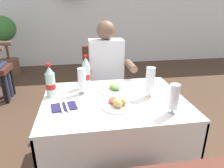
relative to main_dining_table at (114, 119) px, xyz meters
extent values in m
cube|color=white|center=(0.00, 0.00, 0.17)|extent=(1.06, 0.81, 0.02)
cube|color=white|center=(0.00, -0.40, 0.00)|extent=(1.06, 0.02, 0.32)
cube|color=white|center=(0.00, 0.40, 0.00)|extent=(1.06, 0.02, 0.32)
cube|color=white|center=(-0.52, 0.00, 0.00)|extent=(0.02, 0.81, 0.32)
cube|color=white|center=(0.52, 0.00, 0.00)|extent=(0.02, 0.81, 0.32)
cube|color=#472D1E|center=(0.47, -0.34, -0.20)|extent=(0.07, 0.07, 0.73)
cube|color=#472D1E|center=(-0.47, 0.34, -0.20)|extent=(0.07, 0.07, 0.73)
cube|color=#472D1E|center=(0.47, 0.34, -0.20)|extent=(0.07, 0.07, 0.73)
cube|color=#4C2319|center=(0.00, 0.70, -0.08)|extent=(0.44, 0.44, 0.08)
cube|color=#4C2319|center=(0.00, 0.95, 0.18)|extent=(0.42, 0.06, 0.44)
cube|color=black|center=(-0.17, 0.53, -0.34)|extent=(0.04, 0.04, 0.45)
cube|color=black|center=(0.17, 0.53, -0.34)|extent=(0.04, 0.04, 0.45)
cube|color=black|center=(-0.17, 0.87, -0.34)|extent=(0.04, 0.04, 0.45)
cube|color=black|center=(0.17, 0.87, -0.34)|extent=(0.04, 0.04, 0.45)
cylinder|color=#282D42|center=(-0.04, 0.50, -0.34)|extent=(0.10, 0.10, 0.45)
cylinder|color=#282D42|center=(0.12, 0.50, -0.34)|extent=(0.10, 0.10, 0.45)
cube|color=#282D42|center=(0.04, 0.66, -0.06)|extent=(0.34, 0.36, 0.12)
cube|color=silver|center=(0.04, 0.74, 0.25)|extent=(0.36, 0.20, 0.50)
sphere|color=brown|center=(0.04, 0.74, 0.60)|extent=(0.19, 0.19, 0.19)
cylinder|color=brown|center=(-0.18, 0.51, 0.28)|extent=(0.07, 0.26, 0.07)
cylinder|color=brown|center=(0.25, 0.51, 0.28)|extent=(0.07, 0.26, 0.07)
cylinder|color=white|center=(0.01, -0.13, 0.19)|extent=(0.24, 0.24, 0.01)
ellipsoid|color=#C14C33|center=(-0.02, -0.08, 0.21)|extent=(0.07, 0.10, 0.03)
ellipsoid|color=#99602D|center=(0.04, -0.13, 0.21)|extent=(0.04, 0.06, 0.04)
ellipsoid|color=gold|center=(0.00, -0.16, 0.22)|extent=(0.09, 0.10, 0.05)
cylinder|color=white|center=(0.03, 0.14, 0.19)|extent=(0.24, 0.24, 0.01)
ellipsoid|color=gold|center=(0.02, 0.17, 0.21)|extent=(0.10, 0.10, 0.04)
ellipsoid|color=#4C8E38|center=(0.03, 0.14, 0.21)|extent=(0.11, 0.11, 0.03)
cylinder|color=white|center=(-0.23, 0.13, 0.18)|extent=(0.07, 0.07, 0.01)
cylinder|color=white|center=(-0.23, 0.13, 0.20)|extent=(0.02, 0.02, 0.03)
cylinder|color=white|center=(-0.23, 0.13, 0.30)|extent=(0.06, 0.06, 0.17)
cylinder|color=#C68928|center=(-0.23, 0.13, 0.27)|extent=(0.06, 0.06, 0.11)
cylinder|color=white|center=(0.27, -0.01, 0.18)|extent=(0.07, 0.07, 0.01)
cylinder|color=white|center=(0.27, -0.01, 0.20)|extent=(0.02, 0.02, 0.03)
cylinder|color=white|center=(0.27, -0.01, 0.32)|extent=(0.07, 0.07, 0.20)
cylinder|color=gold|center=(0.27, -0.01, 0.27)|extent=(0.06, 0.06, 0.11)
cylinder|color=white|center=(0.34, -0.28, 0.18)|extent=(0.07, 0.07, 0.01)
cylinder|color=white|center=(0.34, -0.28, 0.20)|extent=(0.02, 0.02, 0.03)
cylinder|color=white|center=(0.34, -0.28, 0.30)|extent=(0.06, 0.06, 0.17)
cylinder|color=black|center=(0.34, -0.28, 0.26)|extent=(0.06, 0.06, 0.09)
cylinder|color=silver|center=(-0.19, 0.27, 0.28)|extent=(0.07, 0.07, 0.21)
cylinder|color=red|center=(-0.19, 0.27, 0.27)|extent=(0.07, 0.07, 0.05)
cone|color=silver|center=(-0.19, 0.27, 0.42)|extent=(0.06, 0.06, 0.05)
cylinder|color=red|center=(-0.19, 0.27, 0.45)|extent=(0.03, 0.03, 0.02)
cylinder|color=silver|center=(-0.47, 0.12, 0.27)|extent=(0.07, 0.07, 0.19)
cylinder|color=red|center=(-0.47, 0.12, 0.26)|extent=(0.07, 0.07, 0.04)
cone|color=silver|center=(-0.47, 0.12, 0.39)|extent=(0.06, 0.06, 0.05)
cylinder|color=red|center=(-0.47, 0.12, 0.43)|extent=(0.03, 0.03, 0.02)
cube|color=#231E4C|center=(-0.36, -0.08, 0.18)|extent=(0.19, 0.16, 0.01)
cube|color=silver|center=(-0.38, -0.08, 0.19)|extent=(0.05, 0.19, 0.01)
cube|color=silver|center=(-0.35, -0.08, 0.19)|extent=(0.05, 0.19, 0.01)
cube|color=black|center=(-1.37, 1.65, -0.34)|extent=(0.04, 0.04, 0.45)
cube|color=black|center=(-1.37, 1.99, -0.34)|extent=(0.04, 0.04, 0.45)
cylinder|color=#282D42|center=(-1.40, 1.74, -0.34)|extent=(0.10, 0.10, 0.45)
cylinder|color=#282D42|center=(-1.40, 1.90, -0.34)|extent=(0.10, 0.10, 0.45)
cylinder|color=brown|center=(-1.41, 2.03, 0.28)|extent=(0.26, 0.07, 0.07)
cylinder|color=brown|center=(-1.72, 3.09, -0.40)|extent=(0.38, 0.38, 0.34)
cylinder|color=brown|center=(-1.72, 3.09, -0.02)|extent=(0.05, 0.05, 0.43)
sphere|color=#387533|center=(-1.72, 3.09, 0.39)|extent=(0.49, 0.49, 0.49)
camera|label=1|loc=(-0.24, -1.37, 0.84)|focal=32.76mm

